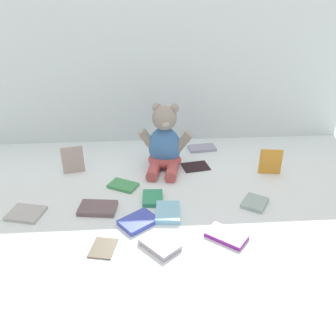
{
  "coord_description": "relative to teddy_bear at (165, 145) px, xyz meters",
  "views": [
    {
      "loc": [
        -0.08,
        -1.29,
        0.75
      ],
      "look_at": [
        0.0,
        -0.1,
        0.1
      ],
      "focal_mm": 37.43,
      "sensor_mm": 36.0,
      "label": 1
    }
  ],
  "objects": [
    {
      "name": "book_case_6",
      "position": [
        -0.52,
        -0.33,
        -0.1
      ],
      "size": [
        0.14,
        0.12,
        0.01
      ],
      "primitive_type": "cube",
      "rotation": [
        0.0,
        0.0,
        4.47
      ],
      "color": "#A1A2A3",
      "rests_on": "ground_plane"
    },
    {
      "name": "book_case_2",
      "position": [
        -0.06,
        -0.26,
        -0.1
      ],
      "size": [
        0.08,
        0.11,
        0.02
      ],
      "primitive_type": "cube",
      "rotation": [
        0.0,
        0.0,
        6.25
      ],
      "color": "#2E8B60",
      "rests_on": "ground_plane"
    },
    {
      "name": "book_case_4",
      "position": [
        -0.05,
        -0.53,
        -0.1
      ],
      "size": [
        0.14,
        0.14,
        0.02
      ],
      "primitive_type": "cube",
      "rotation": [
        0.0,
        0.0,
        0.71
      ],
      "color": "#A298A9",
      "rests_on": "ground_plane"
    },
    {
      "name": "book_case_7",
      "position": [
        -0.12,
        -0.41,
        -0.1
      ],
      "size": [
        0.15,
        0.14,
        0.02
      ],
      "primitive_type": "cube",
      "rotation": [
        0.0,
        0.0,
        2.22
      ],
      "color": "#3B4BB6",
      "rests_on": "ground_plane"
    },
    {
      "name": "book_case_10",
      "position": [
        -0.18,
        -0.16,
        -0.1
      ],
      "size": [
        0.13,
        0.12,
        0.01
      ],
      "primitive_type": "cube",
      "rotation": [
        0.0,
        0.0,
        4.22
      ],
      "color": "#3E9053",
      "rests_on": "ground_plane"
    },
    {
      "name": "book_case_13",
      "position": [
        -0.01,
        -0.36,
        -0.1
      ],
      "size": [
        0.1,
        0.13,
        0.02
      ],
      "primitive_type": "cube",
      "rotation": [
        0.0,
        0.0,
        6.2
      ],
      "color": "#7DBEDE",
      "rests_on": "ground_plane"
    },
    {
      "name": "book_case_3",
      "position": [
        0.14,
        -0.01,
        -0.1
      ],
      "size": [
        0.13,
        0.11,
        0.01
      ],
      "primitive_type": "cube",
      "rotation": [
        0.0,
        0.0,
        1.74
      ],
      "color": "black",
      "rests_on": "ground_plane"
    },
    {
      "name": "book_case_8",
      "position": [
        0.45,
        -0.09,
        -0.05
      ],
      "size": [
        0.09,
        0.03,
        0.11
      ],
      "primitive_type": "cube",
      "rotation": [
        -0.03,
        0.0,
        -0.14
      ],
      "color": "orange",
      "rests_on": "ground_plane"
    },
    {
      "name": "ground_plane",
      "position": [
        -0.0,
        -0.1,
        -0.11
      ],
      "size": [
        3.2,
        3.2,
        0.0
      ],
      "primitive_type": "plane",
      "color": "silver"
    },
    {
      "name": "backdrop_drape",
      "position": [
        -0.0,
        0.31,
        0.24
      ],
      "size": [
        1.88,
        0.03,
        0.69
      ],
      "primitive_type": "cube",
      "color": "silver",
      "rests_on": "ground_plane"
    },
    {
      "name": "book_case_11",
      "position": [
        0.19,
        0.17,
        -0.1
      ],
      "size": [
        0.14,
        0.09,
        0.01
      ],
      "primitive_type": "cube",
      "rotation": [
        0.0,
        0.0,
        1.69
      ],
      "color": "#8E8EAC",
      "rests_on": "ground_plane"
    },
    {
      "name": "book_case_0",
      "position": [
        0.17,
        -0.5,
        -0.1
      ],
      "size": [
        0.15,
        0.14,
        0.01
      ],
      "primitive_type": "cube",
      "rotation": [
        0.0,
        0.0,
        0.89
      ],
      "color": "purple",
      "rests_on": "ground_plane"
    },
    {
      "name": "book_case_9",
      "position": [
        -0.23,
        -0.53,
        -0.1
      ],
      "size": [
        0.09,
        0.11,
        0.01
      ],
      "primitive_type": "cube",
      "rotation": [
        0.0,
        0.0,
        2.93
      ],
      "color": "brown",
      "rests_on": "ground_plane"
    },
    {
      "name": "book_case_5",
      "position": [
        -0.27,
        -0.32,
        -0.1
      ],
      "size": [
        0.14,
        0.11,
        0.02
      ],
      "primitive_type": "cube",
      "rotation": [
        0.0,
        0.0,
        1.44
      ],
      "color": "#614D52",
      "rests_on": "ground_plane"
    },
    {
      "name": "book_case_1",
      "position": [
        0.32,
        -0.32,
        -0.1
      ],
      "size": [
        0.12,
        0.13,
        0.02
      ],
      "primitive_type": "cube",
      "rotation": [
        0.0,
        0.0,
        5.69
      ],
      "color": "#8BA19F",
      "rests_on": "ground_plane"
    },
    {
      "name": "teddy_bear",
      "position": [
        0.0,
        0.0,
        0.0
      ],
      "size": [
        0.24,
        0.23,
        0.29
      ],
      "rotation": [
        0.0,
        0.0,
        -0.19
      ],
      "color": "#3F72B2",
      "rests_on": "ground_plane"
    },
    {
      "name": "book_case_12",
      "position": [
        -0.4,
        -0.02,
        -0.05
      ],
      "size": [
        0.09,
        0.03,
        0.12
      ],
      "primitive_type": "cube",
      "rotation": [
        -0.06,
        0.0,
        0.21
      ],
      "color": "#A6938E",
      "rests_on": "ground_plane"
    }
  ]
}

